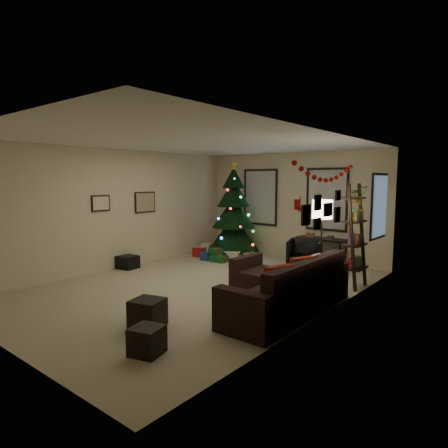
{
  "coord_description": "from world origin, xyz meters",
  "views": [
    {
      "loc": [
        4.88,
        -5.32,
        2.02
      ],
      "look_at": [
        0.1,
        0.6,
        1.15
      ],
      "focal_mm": 31.21,
      "sensor_mm": 36.0,
      "label": 1
    }
  ],
  "objects_px": {
    "sofa": "(284,290)",
    "christmas_tree": "(234,216)",
    "bookshelf": "(356,238)",
    "desk": "(322,241)",
    "desk_chair": "(305,254)"
  },
  "relations": [
    {
      "from": "christmas_tree",
      "to": "desk_chair",
      "type": "height_order",
      "value": "christmas_tree"
    },
    {
      "from": "christmas_tree",
      "to": "desk_chair",
      "type": "bearing_deg",
      "value": -6.56
    },
    {
      "from": "bookshelf",
      "to": "desk",
      "type": "bearing_deg",
      "value": 132.91
    },
    {
      "from": "sofa",
      "to": "desk",
      "type": "height_order",
      "value": "sofa"
    },
    {
      "from": "bookshelf",
      "to": "desk_chair",
      "type": "bearing_deg",
      "value": 151.37
    },
    {
      "from": "christmas_tree",
      "to": "bookshelf",
      "type": "bearing_deg",
      "value": -15.88
    },
    {
      "from": "sofa",
      "to": "bookshelf",
      "type": "xyz_separation_m",
      "value": [
        0.45,
        1.84,
        0.67
      ]
    },
    {
      "from": "desk",
      "to": "desk_chair",
      "type": "bearing_deg",
      "value": -99.36
    },
    {
      "from": "desk_chair",
      "to": "christmas_tree",
      "type": "bearing_deg",
      "value": 153.94
    },
    {
      "from": "desk_chair",
      "to": "sofa",
      "type": "bearing_deg",
      "value": -88.68
    },
    {
      "from": "christmas_tree",
      "to": "sofa",
      "type": "relative_size",
      "value": 0.97
    },
    {
      "from": "sofa",
      "to": "desk_chair",
      "type": "height_order",
      "value": "sofa"
    },
    {
      "from": "sofa",
      "to": "christmas_tree",
      "type": "bearing_deg",
      "value": 138.22
    },
    {
      "from": "sofa",
      "to": "desk",
      "type": "distance_m",
      "value": 3.41
    },
    {
      "from": "desk",
      "to": "desk_chair",
      "type": "distance_m",
      "value": 0.7
    }
  ]
}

